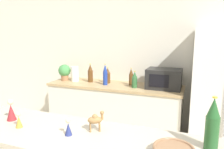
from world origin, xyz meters
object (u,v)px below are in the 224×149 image
at_px(back_bottle_3, 135,80).
at_px(camel_figurine, 96,119).
at_px(back_bottle_2, 105,75).
at_px(back_bottle_4, 108,76).
at_px(paper_towel_roll, 75,74).
at_px(wise_man_figurine_crimson, 19,121).
at_px(wise_man_figurine_blue, 11,111).
at_px(back_bottle_1, 90,73).
at_px(wine_bottle, 212,125).
at_px(microwave, 164,79).
at_px(wise_man_figurine_purple, 68,128).
at_px(back_bottle_0, 131,77).
at_px(potted_plant, 65,72).

distance_m(back_bottle_3, camel_figurine, 1.73).
height_order(back_bottle_2, back_bottle_4, back_bottle_2).
height_order(paper_towel_roll, wise_man_figurine_crimson, paper_towel_roll).
bearing_deg(wise_man_figurine_blue, back_bottle_1, 97.81).
bearing_deg(paper_towel_roll, wine_bottle, -42.46).
height_order(microwave, back_bottle_3, microwave).
distance_m(camel_figurine, wise_man_figurine_blue, 0.70).
relative_size(back_bottle_1, wine_bottle, 0.94).
bearing_deg(paper_towel_roll, wise_man_figurine_purple, -60.66).
xyz_separation_m(back_bottle_0, back_bottle_4, (-0.38, 0.01, -0.01)).
bearing_deg(potted_plant, wise_man_figurine_purple, -56.39).
xyz_separation_m(microwave, camel_figurine, (-0.22, -1.82, 0.05)).
bearing_deg(back_bottle_2, back_bottle_3, -1.02).
bearing_deg(wise_man_figurine_crimson, camel_figurine, 14.84).
relative_size(back_bottle_0, wise_man_figurine_crimson, 2.31).
distance_m(back_bottle_0, back_bottle_3, 0.16).
xyz_separation_m(back_bottle_3, back_bottle_4, (-0.48, 0.14, 0.01)).
xyz_separation_m(potted_plant, wise_man_figurine_purple, (1.27, -1.92, 0.00)).
height_order(microwave, back_bottle_2, back_bottle_2).
bearing_deg(back_bottle_2, wise_man_figurine_crimson, -86.57).
relative_size(back_bottle_0, back_bottle_2, 0.81).
xyz_separation_m(microwave, back_bottle_0, (-0.49, 0.03, -0.02)).
distance_m(wine_bottle, camel_figurine, 0.73).
distance_m(potted_plant, microwave, 1.63).
relative_size(potted_plant, back_bottle_1, 0.90).
bearing_deg(back_bottle_1, wise_man_figurine_crimson, -78.11).
height_order(potted_plant, paper_towel_roll, potted_plant).
bearing_deg(back_bottle_3, wise_man_figurine_blue, -105.99).
relative_size(back_bottle_0, back_bottle_1, 0.89).
bearing_deg(potted_plant, camel_figurine, -51.74).
xyz_separation_m(wine_bottle, wise_man_figurine_crimson, (-1.26, -0.16, -0.10)).
distance_m(potted_plant, wise_man_figurine_purple, 2.30).
height_order(microwave, back_bottle_0, microwave).
xyz_separation_m(wise_man_figurine_blue, wise_man_figurine_purple, (0.55, -0.07, -0.02)).
distance_m(back_bottle_1, wine_bottle, 2.48).
height_order(wise_man_figurine_blue, wise_man_figurine_purple, wise_man_figurine_blue).
bearing_deg(back_bottle_0, paper_towel_roll, -176.83).
distance_m(back_bottle_0, camel_figurine, 1.87).
height_order(back_bottle_3, camel_figurine, camel_figurine).
bearing_deg(camel_figurine, back_bottle_0, 98.55).
distance_m(microwave, camel_figurine, 1.84).
relative_size(back_bottle_1, back_bottle_3, 1.23).
height_order(back_bottle_1, back_bottle_3, back_bottle_1).
height_order(potted_plant, microwave, microwave).
xyz_separation_m(potted_plant, back_bottle_0, (1.14, 0.06, -0.02)).
bearing_deg(wise_man_figurine_purple, back_bottle_2, 105.39).
distance_m(back_bottle_4, wise_man_figurine_blue, 1.92).
relative_size(microwave, wise_man_figurine_crimson, 4.23).
bearing_deg(back_bottle_4, paper_towel_roll, -173.83).
relative_size(potted_plant, camel_figurine, 1.87).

